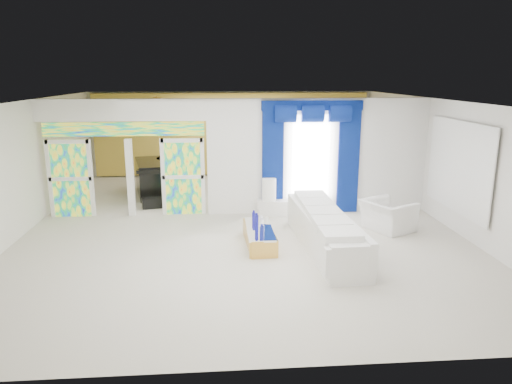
{
  "coord_description": "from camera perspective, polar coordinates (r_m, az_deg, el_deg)",
  "views": [
    {
      "loc": [
        -0.5,
        -11.25,
        3.58
      ],
      "look_at": [
        0.3,
        -1.2,
        1.1
      ],
      "focal_mm": 33.53,
      "sensor_mm": 36.0,
      "label": 1
    }
  ],
  "objects": [
    {
      "name": "floor",
      "position": [
        11.81,
        -1.92,
        -3.82
      ],
      "size": [
        12.0,
        12.0,
        0.0
      ],
      "primitive_type": "plane",
      "color": "#B7AF9E",
      "rests_on": "ground"
    },
    {
      "name": "dividing_wall",
      "position": [
        12.7,
        7.57,
        4.28
      ],
      "size": [
        5.7,
        0.18,
        3.0
      ],
      "primitive_type": "cube",
      "color": "white",
      "rests_on": "ground"
    },
    {
      "name": "dividing_header",
      "position": [
        12.5,
        -15.6,
        9.41
      ],
      "size": [
        4.3,
        0.18,
        0.55
      ],
      "primitive_type": "cube",
      "color": "white",
      "rests_on": "dividing_wall"
    },
    {
      "name": "stained_panel_left",
      "position": [
        13.07,
        -21.25,
        1.49
      ],
      "size": [
        0.95,
        0.04,
        2.0
      ],
      "primitive_type": "cube",
      "color": "#994C3F",
      "rests_on": "ground"
    },
    {
      "name": "stained_panel_right",
      "position": [
        12.55,
        -8.69,
        1.8
      ],
      "size": [
        0.95,
        0.04,
        2.0
      ],
      "primitive_type": "cube",
      "color": "#994C3F",
      "rests_on": "ground"
    },
    {
      "name": "stained_transom",
      "position": [
        12.54,
        -15.45,
        7.24
      ],
      "size": [
        4.0,
        0.05,
        0.35
      ],
      "primitive_type": "cube",
      "color": "#994C3F",
      "rests_on": "dividing_header"
    },
    {
      "name": "window_pane",
      "position": [
        12.56,
        6.54,
        3.98
      ],
      "size": [
        1.0,
        0.02,
        2.3
      ],
      "primitive_type": "cube",
      "color": "white",
      "rests_on": "dividing_wall"
    },
    {
      "name": "blue_drape_left",
      "position": [
        12.39,
        2.01,
        3.69
      ],
      "size": [
        0.55,
        0.1,
        2.8
      ],
      "primitive_type": "cube",
      "color": "#04064C",
      "rests_on": "ground"
    },
    {
      "name": "blue_drape_right",
      "position": [
        12.77,
        10.98,
        3.75
      ],
      "size": [
        0.55,
        0.1,
        2.8
      ],
      "primitive_type": "cube",
      "color": "#04064C",
      "rests_on": "ground"
    },
    {
      "name": "blue_pelmet",
      "position": [
        12.38,
        6.74,
        10.21
      ],
      "size": [
        2.6,
        0.12,
        0.25
      ],
      "primitive_type": "cube",
      "color": "#04064C",
      "rests_on": "dividing_wall"
    },
    {
      "name": "wall_mirror",
      "position": [
        11.78,
        23.07,
        2.79
      ],
      "size": [
        0.04,
        2.7,
        1.9
      ],
      "primitive_type": "cube",
      "color": "white",
      "rests_on": "ground"
    },
    {
      "name": "gold_curtains",
      "position": [
        17.28,
        -2.89,
        6.9
      ],
      "size": [
        9.7,
        0.12,
        2.9
      ],
      "primitive_type": "cube",
      "color": "gold",
      "rests_on": "ground"
    },
    {
      "name": "white_sofa",
      "position": [
        10.19,
        8.16,
        -4.71
      ],
      "size": [
        1.01,
        3.87,
        0.73
      ],
      "primitive_type": "cube",
      "rotation": [
        0.0,
        0.0,
        0.05
      ],
      "color": "white",
      "rests_on": "ground"
    },
    {
      "name": "coffee_table",
      "position": [
        10.33,
        0.4,
        -5.38
      ],
      "size": [
        0.63,
        1.67,
        0.36
      ],
      "primitive_type": "cube",
      "rotation": [
        0.0,
        0.0,
        0.05
      ],
      "color": "gold",
      "rests_on": "ground"
    },
    {
      "name": "console_table",
      "position": [
        12.54,
        2.93,
        -1.84
      ],
      "size": [
        1.22,
        0.53,
        0.39
      ],
      "primitive_type": "cube",
      "rotation": [
        0.0,
        0.0,
        -0.14
      ],
      "color": "white",
      "rests_on": "ground"
    },
    {
      "name": "table_lamp",
      "position": [
        12.38,
        1.58,
        0.3
      ],
      "size": [
        0.36,
        0.36,
        0.58
      ],
      "primitive_type": "cylinder",
      "color": "white",
      "rests_on": "console_table"
    },
    {
      "name": "armchair",
      "position": [
        11.68,
        15.42,
        -2.72
      ],
      "size": [
        1.33,
        1.39,
        0.71
      ],
      "primitive_type": "imported",
      "rotation": [
        0.0,
        0.0,
        2.03
      ],
      "color": "white",
      "rests_on": "ground"
    },
    {
      "name": "grand_piano",
      "position": [
        14.97,
        -10.99,
        1.75
      ],
      "size": [
        1.95,
        2.31,
        1.03
      ],
      "primitive_type": "cube",
      "rotation": [
        0.0,
        0.0,
        0.21
      ],
      "color": "black",
      "rests_on": "ground"
    },
    {
      "name": "piano_bench",
      "position": [
        13.51,
        -11.64,
        -1.21
      ],
      "size": [
        0.9,
        0.5,
        0.28
      ],
      "primitive_type": "cube",
      "rotation": [
        0.0,
        0.0,
        0.21
      ],
      "color": "black",
      "rests_on": "ground"
    },
    {
      "name": "tv_console",
      "position": [
        14.56,
        -20.13,
        0.22
      ],
      "size": [
        0.51,
        0.46,
        0.73
      ],
      "primitive_type": "cube",
      "rotation": [
        0.0,
        0.0,
        -0.01
      ],
      "color": "#A87C54",
      "rests_on": "ground"
    },
    {
      "name": "chandelier",
      "position": [
        14.79,
        -11.72,
        9.94
      ],
      "size": [
        0.6,
        0.6,
        0.6
      ],
      "primitive_type": "sphere",
      "color": "gold",
      "rests_on": "ceiling"
    },
    {
      "name": "decanters",
      "position": [
        10.21,
        0.38,
        -3.92
      ],
      "size": [
        0.24,
        1.24,
        0.29
      ],
      "color": "#16148E",
      "rests_on": "coffee_table"
    }
  ]
}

